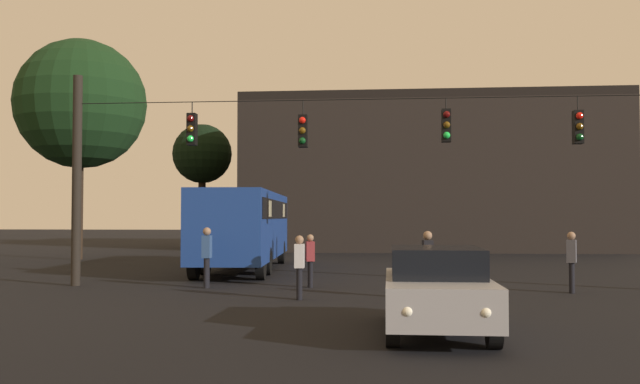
{
  "coord_description": "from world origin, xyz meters",
  "views": [
    {
      "loc": [
        0.49,
        -4.01,
        2.07
      ],
      "look_at": [
        -1.57,
        18.19,
        2.86
      ],
      "focal_mm": 39.47,
      "sensor_mm": 36.0,
      "label": 1
    }
  ],
  "objects_px": {
    "car_near_right": "(437,288)",
    "pedestrian_near_bus": "(310,258)",
    "pedestrian_crossing_left": "(572,258)",
    "tree_left_silhouette": "(202,155)",
    "pedestrian_crossing_right": "(299,263)",
    "pedestrian_trailing": "(428,260)",
    "city_bus": "(245,222)",
    "pedestrian_crossing_center": "(207,253)",
    "tree_behind_building": "(81,104)"
  },
  "relations": [
    {
      "from": "pedestrian_crossing_left",
      "to": "pedestrian_near_bus",
      "type": "height_order",
      "value": "pedestrian_crossing_left"
    },
    {
      "from": "pedestrian_crossing_right",
      "to": "tree_behind_building",
      "type": "height_order",
      "value": "tree_behind_building"
    },
    {
      "from": "city_bus",
      "to": "pedestrian_near_bus",
      "type": "height_order",
      "value": "city_bus"
    },
    {
      "from": "pedestrian_near_bus",
      "to": "pedestrian_crossing_center",
      "type": "bearing_deg",
      "value": -171.42
    },
    {
      "from": "pedestrian_near_bus",
      "to": "tree_left_silhouette",
      "type": "relative_size",
      "value": 0.18
    },
    {
      "from": "pedestrian_crossing_right",
      "to": "tree_left_silhouette",
      "type": "distance_m",
      "value": 34.11
    },
    {
      "from": "pedestrian_crossing_center",
      "to": "tree_behind_building",
      "type": "height_order",
      "value": "tree_behind_building"
    },
    {
      "from": "pedestrian_near_bus",
      "to": "tree_left_silhouette",
      "type": "distance_m",
      "value": 31.26
    },
    {
      "from": "pedestrian_crossing_left",
      "to": "pedestrian_crossing_center",
      "type": "bearing_deg",
      "value": 177.64
    },
    {
      "from": "pedestrian_crossing_center",
      "to": "pedestrian_trailing",
      "type": "bearing_deg",
      "value": -19.41
    },
    {
      "from": "car_near_right",
      "to": "pedestrian_trailing",
      "type": "height_order",
      "value": "pedestrian_trailing"
    },
    {
      "from": "tree_behind_building",
      "to": "tree_left_silhouette",
      "type": "bearing_deg",
      "value": 83.82
    },
    {
      "from": "city_bus",
      "to": "pedestrian_trailing",
      "type": "xyz_separation_m",
      "value": [
        6.52,
        -9.0,
        -0.89
      ]
    },
    {
      "from": "pedestrian_crossing_left",
      "to": "pedestrian_near_bus",
      "type": "xyz_separation_m",
      "value": [
        -7.27,
        0.87,
        -0.07
      ]
    },
    {
      "from": "pedestrian_near_bus",
      "to": "pedestrian_trailing",
      "type": "relative_size",
      "value": 0.91
    },
    {
      "from": "pedestrian_crossing_center",
      "to": "pedestrian_near_bus",
      "type": "bearing_deg",
      "value": 8.58
    },
    {
      "from": "pedestrian_crossing_center",
      "to": "tree_behind_building",
      "type": "xyz_separation_m",
      "value": [
        -9.66,
        12.88,
        6.6
      ]
    },
    {
      "from": "pedestrian_trailing",
      "to": "pedestrian_crossing_left",
      "type": "bearing_deg",
      "value": 24.1
    },
    {
      "from": "pedestrian_crossing_right",
      "to": "pedestrian_trailing",
      "type": "height_order",
      "value": "pedestrian_trailing"
    },
    {
      "from": "car_near_right",
      "to": "pedestrian_near_bus",
      "type": "distance_m",
      "value": 8.47
    },
    {
      "from": "tree_left_silhouette",
      "to": "tree_behind_building",
      "type": "xyz_separation_m",
      "value": [
        -1.76,
        -16.31,
        1.06
      ]
    },
    {
      "from": "city_bus",
      "to": "pedestrian_crossing_center",
      "type": "bearing_deg",
      "value": -87.84
    },
    {
      "from": "city_bus",
      "to": "pedestrian_crossing_left",
      "type": "distance_m",
      "value": 12.79
    },
    {
      "from": "pedestrian_crossing_left",
      "to": "pedestrian_crossing_right",
      "type": "bearing_deg",
      "value": -163.08
    },
    {
      "from": "pedestrian_crossing_right",
      "to": "city_bus",
      "type": "bearing_deg",
      "value": 109.35
    },
    {
      "from": "city_bus",
      "to": "pedestrian_crossing_right",
      "type": "height_order",
      "value": "city_bus"
    },
    {
      "from": "pedestrian_crossing_right",
      "to": "tree_left_silhouette",
      "type": "bearing_deg",
      "value": 108.99
    },
    {
      "from": "car_near_right",
      "to": "pedestrian_near_bus",
      "type": "height_order",
      "value": "pedestrian_near_bus"
    },
    {
      "from": "city_bus",
      "to": "pedestrian_near_bus",
      "type": "bearing_deg",
      "value": -62.86
    },
    {
      "from": "city_bus",
      "to": "pedestrian_crossing_left",
      "type": "bearing_deg",
      "value": -34.45
    },
    {
      "from": "pedestrian_trailing",
      "to": "tree_behind_building",
      "type": "distance_m",
      "value": 22.93
    },
    {
      "from": "pedestrian_crossing_center",
      "to": "pedestrian_crossing_right",
      "type": "relative_size",
      "value": 1.1
    },
    {
      "from": "car_near_right",
      "to": "pedestrian_crossing_center",
      "type": "bearing_deg",
      "value": 129.46
    },
    {
      "from": "tree_left_silhouette",
      "to": "pedestrian_crossing_right",
      "type": "bearing_deg",
      "value": -71.01
    },
    {
      "from": "city_bus",
      "to": "pedestrian_crossing_center",
      "type": "xyz_separation_m",
      "value": [
        0.26,
        -6.79,
        -0.86
      ]
    },
    {
      "from": "pedestrian_crossing_left",
      "to": "tree_left_silhouette",
      "type": "bearing_deg",
      "value": 121.51
    },
    {
      "from": "pedestrian_crossing_left",
      "to": "pedestrian_near_bus",
      "type": "distance_m",
      "value": 7.32
    },
    {
      "from": "car_near_right",
      "to": "pedestrian_crossing_left",
      "type": "distance_m",
      "value": 8.14
    },
    {
      "from": "city_bus",
      "to": "pedestrian_crossing_right",
      "type": "relative_size",
      "value": 6.93
    },
    {
      "from": "tree_behind_building",
      "to": "pedestrian_trailing",
      "type": "bearing_deg",
      "value": -43.45
    },
    {
      "from": "car_near_right",
      "to": "pedestrian_crossing_right",
      "type": "distance_m",
      "value": 5.7
    },
    {
      "from": "city_bus",
      "to": "pedestrian_crossing_center",
      "type": "distance_m",
      "value": 6.85
    },
    {
      "from": "city_bus",
      "to": "pedestrian_crossing_center",
      "type": "height_order",
      "value": "city_bus"
    },
    {
      "from": "pedestrian_near_bus",
      "to": "pedestrian_crossing_left",
      "type": "bearing_deg",
      "value": -6.86
    },
    {
      "from": "pedestrian_crossing_center",
      "to": "tree_left_silhouette",
      "type": "relative_size",
      "value": 0.2
    },
    {
      "from": "pedestrian_crossing_left",
      "to": "pedestrian_near_bus",
      "type": "relative_size",
      "value": 1.07
    },
    {
      "from": "car_near_right",
      "to": "pedestrian_crossing_center",
      "type": "height_order",
      "value": "pedestrian_crossing_center"
    },
    {
      "from": "car_near_right",
      "to": "pedestrian_trailing",
      "type": "relative_size",
      "value": 2.53
    },
    {
      "from": "car_near_right",
      "to": "pedestrian_crossing_center",
      "type": "xyz_separation_m",
      "value": [
        -6.11,
        7.42,
        0.21
      ]
    },
    {
      "from": "city_bus",
      "to": "pedestrian_near_bus",
      "type": "distance_m",
      "value": 7.19
    }
  ]
}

